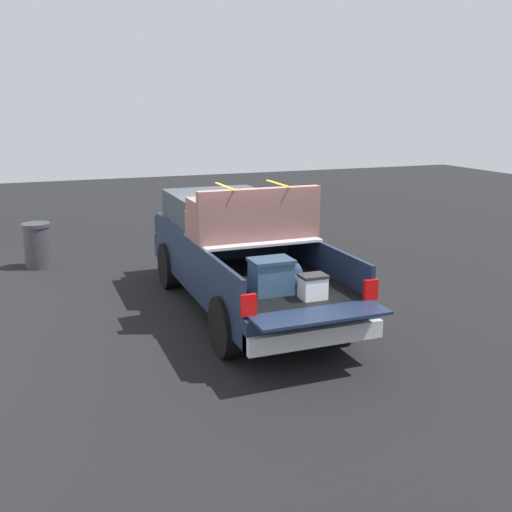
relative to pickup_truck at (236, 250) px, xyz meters
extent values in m
plane|color=black|center=(-0.37, 0.00, -0.97)|extent=(40.00, 40.00, 0.00)
cube|color=#162138|center=(-0.37, 0.00, -0.34)|extent=(5.50, 1.92, 0.44)
cube|color=black|center=(-1.57, 0.00, -0.10)|extent=(2.80, 1.80, 0.04)
cube|color=#162138|center=(-1.57, 0.93, 0.13)|extent=(2.80, 0.06, 0.50)
cube|color=#162138|center=(-1.57, -0.93, 0.13)|extent=(2.80, 0.06, 0.50)
cube|color=#162138|center=(-0.20, 0.00, 0.13)|extent=(0.06, 1.80, 0.50)
cube|color=#162138|center=(-3.24, 0.00, -0.10)|extent=(0.55, 1.80, 0.04)
cube|color=#B2B2B7|center=(-0.79, 0.00, 0.40)|extent=(1.25, 1.92, 0.04)
cube|color=#162138|center=(0.98, 0.00, 0.13)|extent=(2.30, 1.92, 0.50)
cube|color=#2D3842|center=(0.88, 0.00, 0.63)|extent=(1.94, 1.76, 0.51)
cube|color=#162138|center=(2.33, 0.00, 0.07)|extent=(0.40, 1.82, 0.38)
cube|color=#B2B2B7|center=(-3.09, 0.00, -0.44)|extent=(0.24, 1.92, 0.24)
cube|color=red|center=(-2.99, 0.88, 0.06)|extent=(0.06, 0.20, 0.28)
cube|color=red|center=(-2.99, -0.88, 0.06)|extent=(0.06, 0.20, 0.28)
cylinder|color=black|center=(1.38, 0.88, -0.54)|extent=(0.87, 0.30, 0.87)
cylinder|color=black|center=(1.38, -0.88, -0.54)|extent=(0.87, 0.30, 0.87)
cylinder|color=black|center=(-2.12, 0.88, -0.54)|extent=(0.87, 0.30, 0.87)
cylinder|color=black|center=(-2.12, -0.88, -0.54)|extent=(0.87, 0.30, 0.87)
cube|color=#335170|center=(-2.25, 0.27, 0.14)|extent=(0.40, 0.55, 0.45)
cube|color=#23394E|center=(-2.25, 0.27, 0.39)|extent=(0.44, 0.59, 0.05)
ellipsoid|color=#283351|center=(-2.20, -0.05, 0.13)|extent=(0.20, 0.37, 0.43)
ellipsoid|color=#283351|center=(-2.31, -0.05, 0.07)|extent=(0.09, 0.26, 0.19)
cube|color=white|center=(-2.67, -0.17, 0.07)|extent=(0.26, 0.34, 0.30)
cube|color=#262628|center=(-2.67, -0.17, 0.24)|extent=(0.28, 0.36, 0.04)
cube|color=brown|center=(-0.79, 0.00, 0.63)|extent=(0.85, 2.00, 0.42)
cube|color=brown|center=(-1.14, 0.00, 1.04)|extent=(0.16, 2.00, 0.40)
cube|color=brown|center=(-0.74, 0.90, 0.95)|extent=(0.61, 0.20, 0.22)
cube|color=brown|center=(-0.74, -0.90, 0.95)|extent=(0.61, 0.20, 0.22)
cube|color=yellow|center=(-0.79, 0.45, 1.25)|extent=(0.95, 0.03, 0.02)
cube|color=yellow|center=(-0.79, -0.45, 1.25)|extent=(0.95, 0.03, 0.02)
cylinder|color=#2D2D33|center=(3.85, 3.22, -0.52)|extent=(0.56, 0.56, 0.90)
cylinder|color=#2D2D33|center=(3.85, 3.22, -0.03)|extent=(0.60, 0.60, 0.08)
camera|label=1|loc=(-9.57, 3.32, 2.48)|focal=41.70mm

